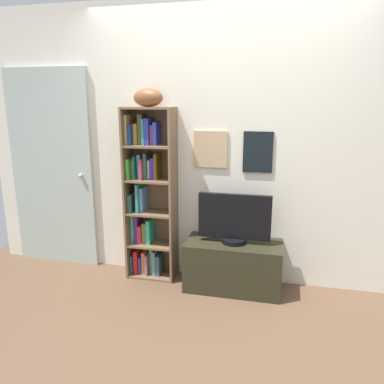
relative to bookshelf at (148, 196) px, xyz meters
name	(u,v)px	position (x,y,z in m)	size (l,w,h in m)	color
ground	(196,348)	(0.69, -1.00, -0.82)	(5.20, 5.20, 0.04)	brown
back_wall	(223,146)	(0.69, 0.13, 0.48)	(4.80, 0.08, 2.56)	silver
bookshelf	(148,196)	(0.00, 0.00, 0.00)	(0.47, 0.26, 1.63)	brown
football	(148,98)	(0.04, -0.03, 0.91)	(0.29, 0.16, 0.16)	brown
tv_stand	(233,266)	(0.84, -0.11, -0.57)	(0.86, 0.41, 0.45)	black
television	(234,219)	(0.84, -0.11, -0.13)	(0.64, 0.22, 0.45)	black
door	(52,170)	(-1.05, 0.08, 0.20)	(0.90, 0.09, 2.00)	#A3B2A7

